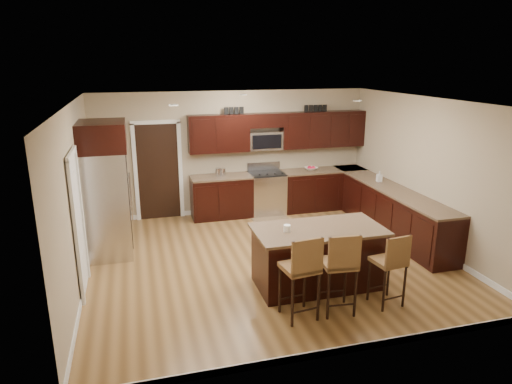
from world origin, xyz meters
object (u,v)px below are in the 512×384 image
object	(u,v)px
range	(267,193)
stool_right	(391,262)
island	(318,259)
refrigerator	(107,189)
stool_left	(302,268)
stool_mid	(340,264)

from	to	relation	value
range	stool_right	size ratio (longest dim) A/B	1.04
island	refrigerator	bearing A→B (deg)	146.24
stool_left	stool_mid	size ratio (longest dim) A/B	1.01
stool_mid	stool_right	bearing A→B (deg)	5.54
range	stool_left	distance (m)	4.43
stool_mid	stool_right	size ratio (longest dim) A/B	1.10
stool_left	stool_right	xyz separation A→B (m)	(1.31, 0.01, -0.07)
island	stool_mid	size ratio (longest dim) A/B	1.65
range	refrigerator	size ratio (longest dim) A/B	0.47
stool_right	refrigerator	xyz separation A→B (m)	(-3.80, 2.89, 0.54)
island	stool_mid	bearing A→B (deg)	-92.98
island	stool_right	bearing A→B (deg)	-49.35
island	range	bearing A→B (deg)	86.20
stool_mid	island	bearing A→B (deg)	92.15
stool_mid	refrigerator	world-z (taller)	refrigerator
stool_mid	range	bearing A→B (deg)	91.50
stool_mid	refrigerator	xyz separation A→B (m)	(-3.03, 2.90, 0.47)
stool_right	refrigerator	size ratio (longest dim) A/B	0.46
stool_mid	stool_right	world-z (taller)	stool_mid
stool_left	refrigerator	bearing A→B (deg)	123.26
island	stool_left	xyz separation A→B (m)	(-0.58, -0.85, 0.31)
island	refrigerator	size ratio (longest dim) A/B	0.82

